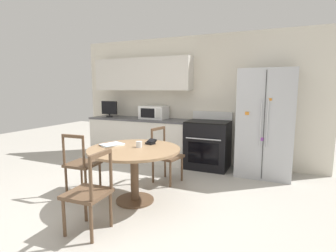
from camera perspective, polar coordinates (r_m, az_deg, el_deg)
The scene contains 14 objects.
ground_plane at distance 3.50m, azimuth -9.28°, elevation -18.10°, with size 14.00×14.00×0.00m, color #B2ADA3.
back_wall at distance 5.59m, azimuth 2.39°, elevation 7.24°, with size 5.20×0.44×2.60m.
kitchen_counter at distance 5.76m, azimuth -6.10°, elevation -2.76°, with size 2.24×0.64×0.90m.
refrigerator at distance 4.90m, azimuth 20.43°, elevation 0.57°, with size 0.92×0.72×1.87m.
oven_range at distance 5.16m, azimuth 8.69°, elevation -3.91°, with size 0.80×0.68×1.08m.
microwave at distance 5.58m, azimuth -3.09°, elevation 2.99°, with size 0.55×0.39×0.27m.
countertop_tv at distance 6.09m, azimuth -12.65°, elevation 3.76°, with size 0.39×0.16×0.36m.
dining_table at distance 3.59m, azimuth -7.36°, elevation -6.95°, with size 1.25×1.25×0.75m.
dining_chair_left at distance 4.11m, azimuth -18.30°, elevation -7.88°, with size 0.44×0.44×0.90m.
dining_chair_near at distance 2.99m, azimuth -16.72°, elevation -13.91°, with size 0.44×0.44×0.90m.
dining_chair_far at distance 4.35m, azimuth -0.42°, elevation -6.55°, with size 0.49×0.49×0.90m.
candle_glass at distance 3.60m, azimuth -6.32°, elevation -4.07°, with size 0.08×0.08×0.08m.
wallet at distance 3.79m, azimuth -3.73°, elevation -3.54°, with size 0.15×0.16×0.07m.
mail_stack at distance 3.77m, azimuth -12.12°, elevation -3.99°, with size 0.34×0.37×0.02m.
Camera 1 is at (1.73, -2.61, 1.54)m, focal length 28.00 mm.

